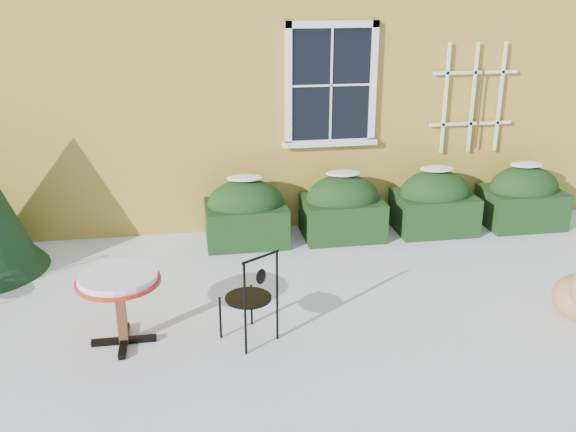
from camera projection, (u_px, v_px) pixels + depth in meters
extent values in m
plane|color=white|center=(305.00, 338.00, 6.21)|extent=(80.00, 80.00, 0.00)
cube|color=black|center=(331.00, 85.00, 8.42)|extent=(1.05, 0.03, 1.45)
cube|color=white|center=(332.00, 24.00, 8.15)|extent=(1.23, 0.06, 0.09)
cube|color=white|center=(330.00, 143.00, 8.67)|extent=(1.23, 0.06, 0.09)
cube|color=white|center=(288.00, 86.00, 8.32)|extent=(0.09, 0.06, 1.63)
cube|color=white|center=(373.00, 84.00, 8.50)|extent=(0.09, 0.06, 1.63)
cube|color=white|center=(331.00, 85.00, 8.40)|extent=(0.02, 0.02, 1.45)
cube|color=white|center=(331.00, 85.00, 8.40)|extent=(1.05, 0.02, 0.02)
cube|color=white|center=(330.00, 143.00, 8.67)|extent=(1.29, 0.14, 0.07)
cube|color=white|center=(445.00, 99.00, 8.73)|extent=(0.04, 0.03, 1.50)
cube|color=white|center=(473.00, 98.00, 8.79)|extent=(0.04, 0.03, 1.50)
cube|color=white|center=(500.00, 97.00, 8.85)|extent=(0.04, 0.03, 1.50)
cube|color=white|center=(470.00, 123.00, 8.91)|extent=(1.20, 0.03, 0.04)
cube|color=white|center=(475.00, 72.00, 8.67)|extent=(1.20, 0.03, 0.04)
cylinder|color=#472D19|center=(479.00, 109.00, 8.84)|extent=(0.02, 0.02, 1.10)
cube|color=black|center=(246.00, 223.00, 8.44)|extent=(1.05, 0.80, 0.52)
ellipsoid|color=black|center=(246.00, 204.00, 8.35)|extent=(1.00, 0.72, 0.67)
ellipsoid|color=white|center=(245.00, 178.00, 8.23)|extent=(0.47, 0.32, 0.06)
cube|color=black|center=(342.00, 218.00, 8.64)|extent=(1.05, 0.80, 0.52)
ellipsoid|color=black|center=(343.00, 199.00, 8.55)|extent=(1.00, 0.72, 0.67)
ellipsoid|color=white|center=(343.00, 173.00, 8.43)|extent=(0.47, 0.32, 0.06)
cube|color=black|center=(434.00, 212.00, 8.84)|extent=(1.05, 0.80, 0.52)
ellipsoid|color=black|center=(435.00, 194.00, 8.75)|extent=(1.00, 0.72, 0.67)
ellipsoid|color=white|center=(437.00, 169.00, 8.63)|extent=(0.47, 0.32, 0.06)
cube|color=black|center=(521.00, 207.00, 9.04)|extent=(1.05, 0.80, 0.52)
ellipsoid|color=black|center=(523.00, 189.00, 8.96)|extent=(1.00, 0.72, 0.67)
ellipsoid|color=white|center=(527.00, 164.00, 8.83)|extent=(0.47, 0.32, 0.06)
cube|color=black|center=(124.00, 340.00, 6.12)|extent=(0.61, 0.07, 0.05)
cube|color=black|center=(124.00, 340.00, 6.12)|extent=(0.07, 0.61, 0.05)
cube|color=brown|center=(121.00, 313.00, 6.01)|extent=(0.09, 0.09, 0.65)
cylinder|color=red|center=(118.00, 281.00, 5.90)|extent=(0.78, 0.78, 0.03)
cylinder|color=white|center=(118.00, 277.00, 5.89)|extent=(0.73, 0.73, 0.06)
cylinder|color=black|center=(252.00, 305.00, 6.39)|extent=(0.02, 0.02, 0.44)
cylinder|color=black|center=(220.00, 318.00, 6.14)|extent=(0.02, 0.02, 0.44)
cylinder|color=black|center=(277.00, 319.00, 6.12)|extent=(0.02, 0.02, 0.44)
cylinder|color=black|center=(246.00, 333.00, 5.88)|extent=(0.02, 0.02, 0.44)
cylinder|color=black|center=(248.00, 298.00, 6.06)|extent=(0.45, 0.45, 0.02)
cylinder|color=black|center=(277.00, 275.00, 5.96)|extent=(0.02, 0.02, 0.48)
cylinder|color=black|center=(245.00, 288.00, 5.72)|extent=(0.02, 0.02, 0.48)
cylinder|color=black|center=(261.00, 257.00, 5.76)|extent=(0.37, 0.25, 0.02)
ellipsoid|color=black|center=(261.00, 277.00, 5.82)|extent=(0.11, 0.09, 0.15)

